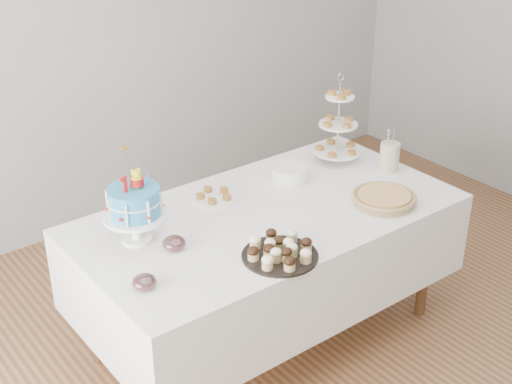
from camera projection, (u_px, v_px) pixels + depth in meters
floor at (303, 365)px, 3.68m from camera, size 5.00×5.00×0.00m
walls at (312, 120)px, 3.06m from camera, size 5.04×4.04×2.70m
table at (268, 251)px, 3.64m from camera, size 1.92×1.02×0.77m
birthday_cake at (136, 217)px, 3.24m from camera, size 0.30×0.30×0.46m
cupcake_tray at (280, 250)px, 3.15m from camera, size 0.34×0.34×0.08m
pie at (384, 198)px, 3.61m from camera, size 0.33×0.33×0.05m
tiered_stand at (338, 125)px, 3.99m from camera, size 0.27×0.27×0.52m
plate_stack at (290, 173)px, 3.85m from camera, size 0.20×0.20×0.08m
pastry_plate at (214, 196)px, 3.66m from camera, size 0.25×0.25×0.04m
jam_bowl_a at (144, 282)px, 2.94m from camera, size 0.10×0.10×0.06m
jam_bowl_b at (174, 243)px, 3.22m from camera, size 0.11×0.11×0.06m
utensil_pitcher at (390, 156)px, 3.94m from camera, size 0.11×0.11×0.24m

